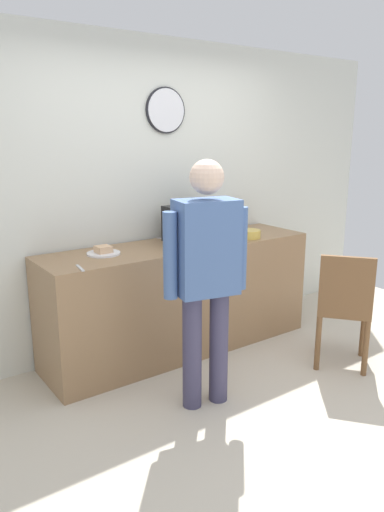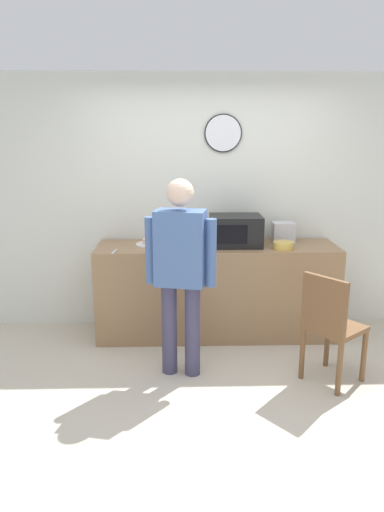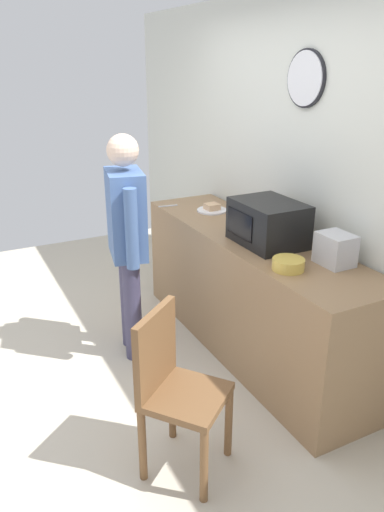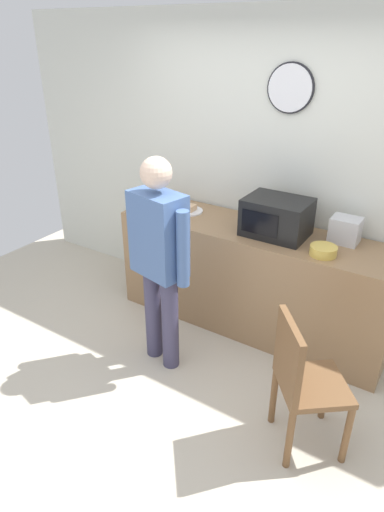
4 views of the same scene
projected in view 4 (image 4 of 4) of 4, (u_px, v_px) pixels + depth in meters
The scene contains 11 objects.
ground_plane at pixel (163, 401), 3.22m from camera, with size 6.00×6.00×0.00m, color beige.
back_wall at pixel (268, 173), 3.83m from camera, with size 5.40×0.13×2.60m.
kitchen_counter at pixel (251, 278), 3.88m from camera, with size 2.38×0.62×0.94m, color #93704C.
microwave at pixel (277, 217), 3.51m from camera, with size 0.50×0.39×0.30m.
sandwich_plate at pixel (189, 210), 4.02m from camera, with size 0.25×0.25×0.07m.
salad_bowl at pixel (323, 251), 3.24m from camera, with size 0.20×0.20×0.07m, color gold.
toaster at pixel (345, 230), 3.41m from camera, with size 0.22×0.18×0.20m, color silver.
fork_utensil at pixel (268, 220), 3.84m from camera, with size 0.17×0.02×0.01m, color silver.
spoon_utensil at pixel (144, 214), 3.97m from camera, with size 0.17×0.02×0.01m, color silver.
person_standing at pixel (159, 252), 3.20m from camera, with size 0.58×0.32×1.67m.
wooden_chair at pixel (302, 380), 2.67m from camera, with size 0.56×0.56×0.94m.
Camera 4 is at (1.48, -1.89, 2.40)m, focal length 31.08 mm.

